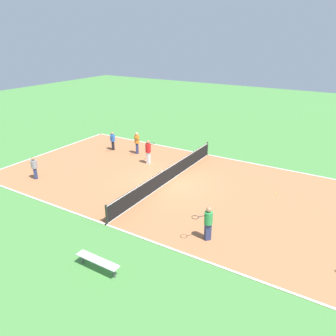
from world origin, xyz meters
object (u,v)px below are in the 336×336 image
object	(u,v)px
tennis_net	(168,174)
tennis_ball_midcourt	(275,193)
player_center_orange	(137,142)
player_baseline_gray	(34,167)
tennis_ball_left_sideline	(158,157)
player_near_blue	(113,140)
player_coach_red	(148,150)
bench	(98,261)
player_far_green	(208,221)

from	to	relation	value
tennis_net	tennis_ball_midcourt	bearing A→B (deg)	105.89
player_center_orange	tennis_ball_midcourt	xyz separation A→B (m)	(1.41, 10.41, -0.88)
player_baseline_gray	tennis_ball_left_sideline	distance (m)	8.24
player_near_blue	tennis_ball_midcourt	bearing A→B (deg)	46.94
player_near_blue	tennis_ball_midcourt	size ratio (longest dim) A/B	20.46
player_coach_red	tennis_ball_left_sideline	world-z (taller)	player_coach_red
tennis_ball_left_sideline	player_coach_red	bearing A→B (deg)	6.53
bench	tennis_ball_left_sideline	distance (m)	12.23
tennis_ball_left_sideline	bench	bearing A→B (deg)	22.54
player_center_orange	tennis_ball_left_sideline	size ratio (longest dim) A/B	23.63
player_far_green	tennis_ball_left_sideline	size ratio (longest dim) A/B	22.97
player_coach_red	tennis_ball_left_sideline	size ratio (longest dim) A/B	24.29
player_far_green	player_baseline_gray	bearing A→B (deg)	-50.25
bench	player_far_green	bearing A→B (deg)	55.54
tennis_net	bench	world-z (taller)	tennis_net
player_coach_red	tennis_ball_left_sideline	bearing A→B (deg)	1.73
player_far_green	player_near_blue	bearing A→B (deg)	-80.45
player_center_orange	tennis_net	bearing A→B (deg)	19.38
player_baseline_gray	tennis_ball_left_sideline	size ratio (longest dim) A/B	20.32
bench	tennis_ball_left_sideline	xyz separation A→B (m)	(-11.29, -4.69, -0.34)
player_far_green	bench	bearing A→B (deg)	7.28
player_coach_red	player_center_orange	distance (m)	2.23
tennis_net	player_far_green	xyz separation A→B (m)	(4.19, 4.52, 0.40)
tennis_ball_midcourt	tennis_ball_left_sideline	xyz separation A→B (m)	(-1.54, -8.72, 0.00)
bench	player_coach_red	distance (m)	10.91
player_far_green	player_near_blue	size ratio (longest dim) A/B	1.12
player_far_green	tennis_ball_left_sideline	xyz separation A→B (m)	(-7.41, -7.35, -0.85)
player_far_green	player_baseline_gray	size ratio (longest dim) A/B	1.13
tennis_net	tennis_ball_left_sideline	world-z (taller)	tennis_net
tennis_net	tennis_ball_midcourt	size ratio (longest dim) A/B	161.82
tennis_net	tennis_ball_left_sideline	bearing A→B (deg)	-138.68
bench	tennis_net	bearing A→B (deg)	102.95
tennis_net	bench	distance (m)	8.28
tennis_net	player_baseline_gray	xyz separation A→B (m)	(3.79, -7.11, 0.28)
player_far_green	tennis_ball_midcourt	bearing A→B (deg)	-151.39
player_coach_red	player_far_green	world-z (taller)	player_coach_red
player_baseline_gray	player_near_blue	world-z (taller)	player_near_blue
tennis_net	tennis_ball_midcourt	world-z (taller)	tennis_net
tennis_net	bench	bearing A→B (deg)	12.95
player_coach_red	player_near_blue	bearing A→B (deg)	71.43
player_far_green	tennis_ball_midcourt	distance (m)	6.08
player_far_green	tennis_ball_midcourt	xyz separation A→B (m)	(-5.87, 1.37, -0.85)
player_near_blue	tennis_net	bearing A→B (deg)	29.05
player_coach_red	tennis_ball_midcourt	distance (m)	8.61
bench	player_center_orange	bearing A→B (deg)	119.78
tennis_net	player_baseline_gray	world-z (taller)	player_baseline_gray
player_near_blue	bench	bearing A→B (deg)	-0.10
player_far_green	tennis_ball_left_sideline	bearing A→B (deg)	-93.50
tennis_net	player_center_orange	size ratio (longest dim) A/B	6.85
tennis_ball_left_sideline	tennis_ball_midcourt	bearing A→B (deg)	79.96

